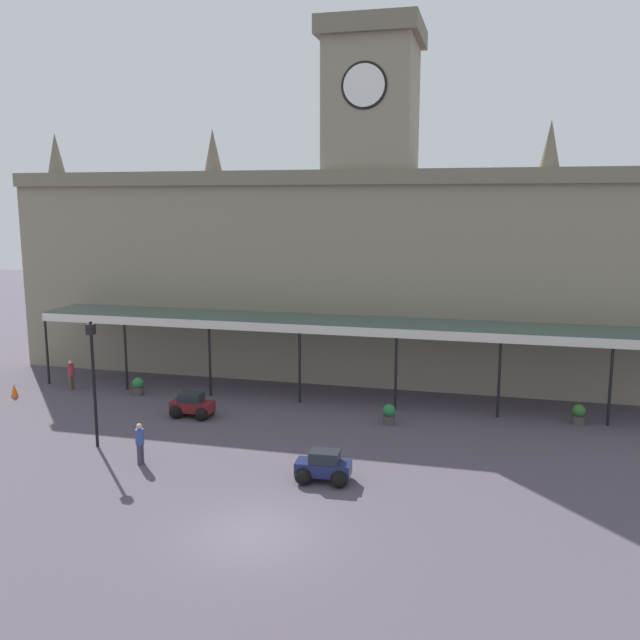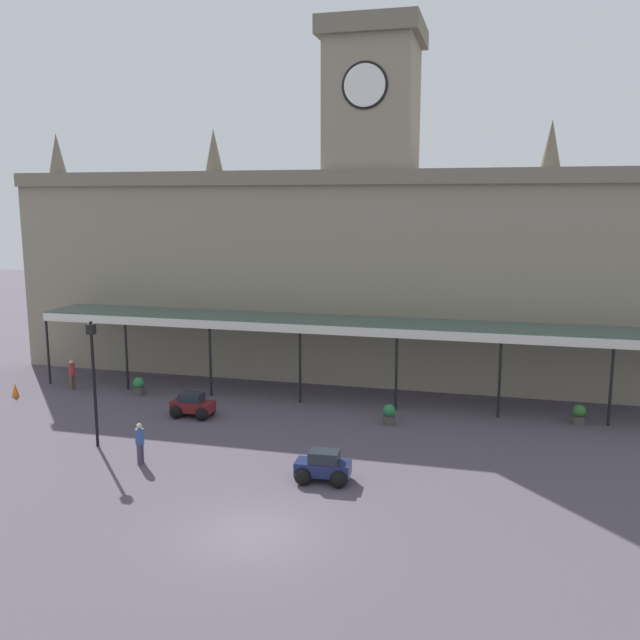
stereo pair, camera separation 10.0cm
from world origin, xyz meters
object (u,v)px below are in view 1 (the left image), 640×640
at_px(pedestrian_crossing_forecourt, 140,442).
at_px(planter_near_kerb, 389,414).
at_px(victorian_lamppost, 93,370).
at_px(planter_by_canopy, 579,414).
at_px(planter_forecourt_centre, 138,386).
at_px(pedestrian_beside_cars, 71,374).
at_px(car_navy_sedan, 324,468).
at_px(traffic_cone, 14,390).
at_px(car_maroon_sedan, 192,407).

height_order(pedestrian_crossing_forecourt, planter_near_kerb, pedestrian_crossing_forecourt).
relative_size(victorian_lamppost, planter_by_canopy, 5.66).
height_order(planter_forecourt_centre, planter_by_canopy, same).
relative_size(pedestrian_beside_cars, victorian_lamppost, 0.31).
xyz_separation_m(pedestrian_crossing_forecourt, victorian_lamppost, (-2.75, 1.30, 2.43)).
bearing_deg(planter_by_canopy, pedestrian_crossing_forecourt, -151.56).
xyz_separation_m(car_navy_sedan, victorian_lamppost, (-10.21, 1.18, 2.84)).
distance_m(car_navy_sedan, pedestrian_beside_cars, 18.71).
bearing_deg(traffic_cone, car_navy_sedan, -19.80).
xyz_separation_m(pedestrian_beside_cars, planter_by_canopy, (26.52, 0.58, -0.42)).
bearing_deg(pedestrian_beside_cars, car_navy_sedan, -27.85).
height_order(pedestrian_beside_cars, planter_by_canopy, pedestrian_beside_cars).
distance_m(traffic_cone, planter_near_kerb, 20.04).
distance_m(planter_by_canopy, planter_near_kerb, 8.87).
distance_m(car_navy_sedan, planter_by_canopy, 13.65).
height_order(car_maroon_sedan, traffic_cone, car_maroon_sedan).
height_order(car_navy_sedan, pedestrian_beside_cars, pedestrian_beside_cars).
relative_size(car_navy_sedan, pedestrian_beside_cars, 1.26).
distance_m(pedestrian_crossing_forecourt, pedestrian_beside_cars, 12.70).
bearing_deg(traffic_cone, pedestrian_crossing_forecourt, -31.42).
distance_m(victorian_lamppost, planter_near_kerb, 13.35).
xyz_separation_m(car_navy_sedan, traffic_cone, (-18.65, 6.72, -0.14)).
distance_m(pedestrian_beside_cars, planter_near_kerb, 18.00).
relative_size(planter_forecourt_centre, planter_near_kerb, 1.00).
bearing_deg(traffic_cone, victorian_lamppost, -33.25).
height_order(car_navy_sedan, pedestrian_crossing_forecourt, pedestrian_crossing_forecourt).
xyz_separation_m(car_maroon_sedan, traffic_cone, (-10.64, 0.78, -0.14)).
relative_size(pedestrian_beside_cars, traffic_cone, 2.29).
distance_m(car_maroon_sedan, planter_forecourt_centre, 5.23).
relative_size(planter_forecourt_centre, planter_by_canopy, 1.00).
xyz_separation_m(pedestrian_crossing_forecourt, planter_near_kerb, (8.84, 7.29, -0.42)).
bearing_deg(planter_forecourt_centre, planter_by_canopy, 1.55).
height_order(victorian_lamppost, planter_forecourt_centre, victorian_lamppost).
height_order(car_maroon_sedan, pedestrian_crossing_forecourt, pedestrian_crossing_forecourt).
distance_m(car_maroon_sedan, car_navy_sedan, 9.97).
bearing_deg(traffic_cone, planter_by_canopy, 5.19).
xyz_separation_m(victorian_lamppost, traffic_cone, (-8.45, 5.54, -2.97)).
distance_m(pedestrian_beside_cars, victorian_lamppost, 10.16).
bearing_deg(car_navy_sedan, victorian_lamppost, 173.41).
bearing_deg(planter_near_kerb, car_navy_sedan, -100.90).
relative_size(pedestrian_crossing_forecourt, victorian_lamppost, 0.31).
height_order(car_maroon_sedan, planter_near_kerb, car_maroon_sedan).
xyz_separation_m(pedestrian_beside_cars, planter_near_kerb, (17.92, -1.57, -0.42)).
xyz_separation_m(car_navy_sedan, pedestrian_crossing_forecourt, (-7.46, -0.12, 0.41)).
xyz_separation_m(traffic_cone, planter_by_canopy, (28.63, 2.60, 0.13)).
distance_m(planter_forecourt_centre, planter_near_kerb, 13.92).
xyz_separation_m(car_maroon_sedan, victorian_lamppost, (-2.19, -4.76, 2.84)).
distance_m(victorian_lamppost, traffic_cone, 10.53).
xyz_separation_m(planter_forecourt_centre, planter_by_canopy, (22.43, 0.61, 0.00)).
distance_m(car_maroon_sedan, planter_by_canopy, 18.31).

